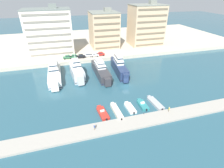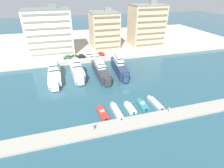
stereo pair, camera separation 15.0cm
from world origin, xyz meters
The scene contains 25 objects.
ground_plane centered at (0.00, 0.00, 0.00)m, with size 400.00×400.00×0.00m, color #285160.
quay_promenade centered at (0.00, 61.70, 0.86)m, with size 180.00×70.00×1.72m, color #BCB29E.
pier_dock centered at (0.00, -19.91, 0.28)m, with size 120.00×4.88×0.56m, color #9E998E.
yacht_white_far_left centered at (-25.36, 14.17, 2.30)m, with size 4.83×22.24×8.21m.
yacht_silver_left centered at (-16.56, 12.12, 2.77)m, with size 5.19×15.66×9.17m.
yacht_charcoal_mid_left centered at (-6.89, 11.65, 2.21)m, with size 4.68×21.22×7.70m.
yacht_navy_center_left centered at (1.22, 12.06, 2.71)m, with size 4.95×20.97×9.05m.
motorboat_red_far_left centered at (-12.25, -13.68, 0.42)m, with size 2.74×7.10×1.19m.
motorboat_cream_left centered at (-8.18, -14.22, 0.56)m, with size 1.97×8.39×1.64m.
motorboat_white_mid_left centered at (-3.74, -13.59, 0.41)m, with size 2.25×6.14×1.20m.
motorboat_teal_center_left centered at (0.56, -13.23, 0.43)m, with size 2.26×6.27×1.30m.
motorboat_grey_center centered at (4.81, -13.38, 0.38)m, with size 2.62×8.16×0.83m.
car_green_far_left centered at (-19.19, 30.83, 2.70)m, with size 4.14×2.00×1.80m.
car_green_left centered at (-16.14, 30.83, 2.70)m, with size 4.17×2.05×1.80m.
car_black_mid_left centered at (-12.86, 29.95, 2.70)m, with size 4.15×2.02×1.80m.
car_silver_center_left centered at (-9.20, 30.76, 2.70)m, with size 4.15×2.02×1.80m.
car_white_center centered at (-5.83, 30.33, 2.70)m, with size 4.11×1.95×1.80m.
car_red_center_right centered at (-2.70, 30.67, 2.70)m, with size 4.16×2.03×1.80m.
apartment_block_far_left centered at (-26.20, 41.94, 12.73)m, with size 22.39×13.48×23.92m.
apartment_block_left centered at (2.97, 45.64, 11.43)m, with size 15.16×15.51×21.28m.
apartment_block_mid_left centered at (28.19, 44.02, 13.03)m, with size 19.25×14.17×24.50m.
pedestrian_near_edge centered at (6.22, -18.68, 1.57)m, with size 0.43×0.58×1.69m.
pedestrian_mid_deck centered at (-15.84, -19.93, 1.61)m, with size 0.27×0.68×1.77m.
bollard_west centered at (-7.48, -17.72, 0.89)m, with size 0.20×0.20×0.61m.
bollard_west_mid centered at (-1.12, -17.72, 0.89)m, with size 0.20×0.20×0.61m.
Camera 1 is at (-20.79, -53.01, 31.93)m, focal length 28.00 mm.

